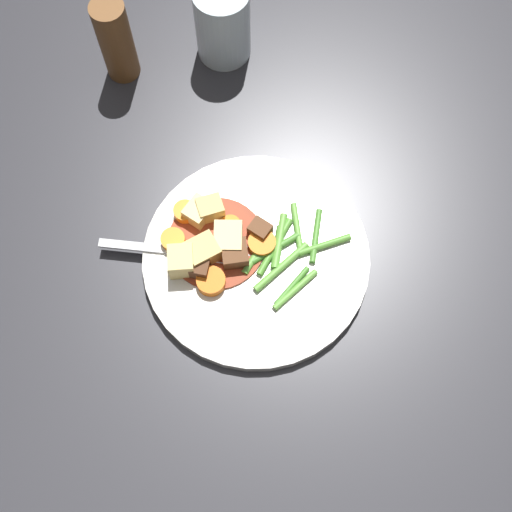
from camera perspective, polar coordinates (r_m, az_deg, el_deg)
name	(u,v)px	position (r m, az deg, el deg)	size (l,w,h in m)	color
ground_plane	(256,261)	(0.78, 0.00, -0.39)	(3.00, 3.00, 0.00)	#2D2D33
dinner_plate	(256,258)	(0.77, 0.00, -0.20)	(0.26, 0.26, 0.01)	white
stew_sauce	(216,243)	(0.77, -3.35, 1.11)	(0.11, 0.11, 0.00)	#93381E
carrot_slice_0	(230,226)	(0.77, -2.16, 2.51)	(0.02, 0.02, 0.01)	orange
carrot_slice_1	(173,240)	(0.77, -6.96, 1.31)	(0.03, 0.03, 0.01)	orange
carrot_slice_2	(211,281)	(0.75, -3.79, -2.12)	(0.03, 0.03, 0.01)	orange
carrot_slice_3	(262,243)	(0.76, 0.47, 1.08)	(0.03, 0.03, 0.01)	orange
carrot_slice_4	(185,212)	(0.78, -5.96, 3.68)	(0.03, 0.03, 0.01)	orange
potato_chunk_0	(198,212)	(0.78, -4.85, 3.71)	(0.03, 0.03, 0.02)	#EAD68C
potato_chunk_1	(203,251)	(0.76, -4.49, 0.39)	(0.03, 0.03, 0.03)	#DBBC6B
potato_chunk_2	(228,239)	(0.76, -2.36, 1.42)	(0.03, 0.04, 0.02)	#EAD68C
potato_chunk_3	(181,261)	(0.75, -6.28, -0.44)	(0.03, 0.03, 0.03)	#E5CC7A
potato_chunk_4	(210,209)	(0.78, -3.84, 3.94)	(0.02, 0.03, 0.03)	#DBBC6B
meat_chunk_0	(260,230)	(0.77, 0.34, 2.21)	(0.02, 0.02, 0.02)	brown
meat_chunk_1	(198,267)	(0.75, -4.86, -0.91)	(0.02, 0.02, 0.02)	#56331E
meat_chunk_2	(235,254)	(0.75, -1.79, 0.18)	(0.03, 0.03, 0.02)	brown
green_bean_0	(283,263)	(0.76, 2.31, -0.61)	(0.01, 0.01, 0.08)	#66AD42
green_bean_1	(295,290)	(0.75, 3.32, -2.83)	(0.01, 0.01, 0.06)	#66AD42
green_bean_2	(279,241)	(0.77, 1.97, 1.26)	(0.01, 0.01, 0.07)	#66AD42
green_bean_3	(261,253)	(0.76, 0.41, 0.22)	(0.01, 0.01, 0.05)	#66AD42
green_bean_4	(316,236)	(0.77, 5.04, 1.70)	(0.01, 0.01, 0.07)	#4C8E33
green_bean_5	(297,229)	(0.78, 3.48, 2.30)	(0.01, 0.01, 0.06)	#66AD42
green_bean_6	(275,247)	(0.77, 1.59, 0.80)	(0.01, 0.01, 0.08)	#599E38
green_bean_7	(292,286)	(0.75, 3.04, -2.52)	(0.01, 0.01, 0.06)	#4C8E33
green_bean_8	(324,245)	(0.77, 5.76, 0.92)	(0.01, 0.01, 0.06)	#599E38
green_bean_9	(277,247)	(0.77, 1.76, 0.78)	(0.01, 0.01, 0.05)	#4C8E33
green_bean_10	(272,251)	(0.76, 1.32, 0.46)	(0.01, 0.01, 0.07)	#4C8E33
fork	(181,251)	(0.77, -6.33, 0.41)	(0.17, 0.08, 0.00)	silver
water_glass	(223,23)	(0.89, -2.81, 18.94)	(0.07, 0.07, 0.10)	silver
pepper_mill	(116,41)	(0.88, -11.66, 17.26)	(0.04, 0.04, 0.12)	brown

